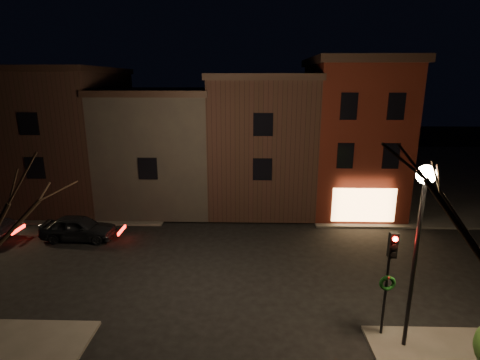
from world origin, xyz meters
The scene contains 10 objects.
ground centered at (0.00, 0.00, 0.00)m, with size 120.00×120.00×0.00m, color black.
sidewalk_far_right centered at (20.00, 20.00, 0.06)m, with size 30.00×30.00×0.12m, color #2D2B28.
sidewalk_far_left centered at (-20.00, 20.00, 0.06)m, with size 30.00×30.00×0.12m, color #2D2B28.
corner_building centered at (8.00, 9.47, 5.40)m, with size 6.50×8.50×10.50m.
row_building_a centered at (1.50, 10.50, 4.83)m, with size 7.30×10.30×9.40m.
row_building_b centered at (-5.75, 10.50, 4.33)m, with size 7.80×10.30×8.40m.
row_building_c centered at (-13.00, 10.50, 5.08)m, with size 7.30×10.30×9.90m.
street_lamp_near centered at (6.20, -6.00, 5.18)m, with size 0.60×0.60×6.48m.
traffic_signal centered at (5.60, -5.51, 2.81)m, with size 0.58×0.38×4.05m.
parked_car_a centered at (-9.35, 2.84, 0.73)m, with size 1.72×4.28×1.46m, color black.
Camera 1 is at (0.74, -17.40, 9.13)m, focal length 28.00 mm.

